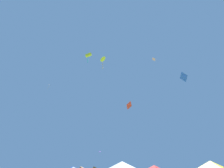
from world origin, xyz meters
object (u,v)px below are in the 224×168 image
object	(u,v)px
kite_yellow_box	(88,55)
kite_black_diamond	(49,85)
kite_blue_diamond	(184,77)
canopy_tent_white	(122,168)
kite_purple_delta	(100,152)
canopy_tent_yellow	(212,168)
kite_pink_diamond	(154,59)
kite_yellow_delta	(103,59)
kite_red_diamond	(129,105)

from	to	relation	value
kite_yellow_box	kite_black_diamond	world-z (taller)	kite_yellow_box
kite_blue_diamond	canopy_tent_white	bearing A→B (deg)	-163.71
canopy_tent_white	kite_purple_delta	world-z (taller)	kite_purple_delta
canopy_tent_yellow	kite_blue_diamond	xyz separation A→B (m)	(1.25, 2.97, 9.43)
canopy_tent_white	kite_black_diamond	xyz separation A→B (m)	(-16.03, 19.97, 18.83)
kite_yellow_box	kite_pink_diamond	distance (m)	14.53
canopy_tent_white	kite_yellow_box	bearing A→B (deg)	114.79
kite_pink_diamond	canopy_tent_white	bearing A→B (deg)	-119.19
canopy_tent_yellow	kite_yellow_delta	xyz separation A→B (m)	(-9.10, 14.06, 21.15)
kite_yellow_delta	kite_pink_diamond	size ratio (longest dim) A/B	2.84
canopy_tent_white	canopy_tent_yellow	bearing A→B (deg)	-7.21
kite_purple_delta	kite_black_diamond	size ratio (longest dim) A/B	0.69
kite_red_diamond	kite_blue_diamond	distance (m)	7.82
kite_yellow_box	kite_pink_diamond	world-z (taller)	kite_pink_diamond
kite_pink_diamond	kite_yellow_delta	bearing A→B (deg)	-170.72
canopy_tent_white	kite_yellow_box	distance (m)	25.80
kite_pink_diamond	canopy_tent_yellow	bearing A→B (deg)	-97.94
canopy_tent_yellow	kite_black_diamond	bearing A→B (deg)	137.00
canopy_tent_yellow	kite_purple_delta	xyz separation A→B (m)	(-9.70, 22.22, 4.14)
kite_purple_delta	canopy_tent_white	bearing A→B (deg)	-80.80
kite_yellow_box	kite_blue_diamond	size ratio (longest dim) A/B	3.37
canopy_tent_white	kite_red_diamond	world-z (taller)	kite_red_diamond
kite_red_diamond	kite_pink_diamond	world-z (taller)	kite_pink_diamond
kite_yellow_box	kite_pink_diamond	size ratio (longest dim) A/B	3.05
canopy_tent_yellow	kite_yellow_box	bearing A→B (deg)	131.90
canopy_tent_white	kite_purple_delta	distance (m)	22.09
kite_purple_delta	kite_black_diamond	world-z (taller)	kite_black_diamond
kite_purple_delta	kite_yellow_box	bearing A→B (deg)	-105.23
kite_yellow_delta	kite_black_diamond	bearing A→B (deg)	153.03
kite_purple_delta	kite_yellow_delta	xyz separation A→B (m)	(0.60, -8.16, 17.01)
kite_purple_delta	kite_blue_diamond	distance (m)	22.77
kite_yellow_delta	kite_blue_diamond	bearing A→B (deg)	-46.98
kite_yellow_delta	kite_blue_diamond	size ratio (longest dim) A/B	3.14
kite_purple_delta	kite_black_diamond	bearing A→B (deg)	-173.35
kite_purple_delta	kite_red_diamond	bearing A→B (deg)	-71.29
kite_blue_diamond	kite_yellow_delta	bearing A→B (deg)	133.02
kite_yellow_delta	kite_black_diamond	xyz separation A→B (m)	(-13.16, 6.69, -2.28)
kite_black_diamond	kite_blue_diamond	distance (m)	30.95
canopy_tent_yellow	kite_yellow_box	distance (m)	28.28
canopy_tent_white	kite_black_diamond	size ratio (longest dim) A/B	2.23
kite_yellow_box	kite_blue_diamond	bearing A→B (deg)	-38.22
canopy_tent_white	canopy_tent_yellow	distance (m)	6.28
kite_red_diamond	kite_black_diamond	distance (m)	24.36
kite_yellow_delta	canopy_tent_white	bearing A→B (deg)	-77.78
kite_black_diamond	kite_blue_diamond	size ratio (longest dim) A/B	1.56
kite_red_diamond	kite_purple_delta	bearing A→B (deg)	108.71
canopy_tent_white	kite_pink_diamond	size ratio (longest dim) A/B	3.15
kite_yellow_delta	kite_pink_diamond	distance (m)	11.56
canopy_tent_yellow	kite_yellow_delta	size ratio (longest dim) A/B	1.09
kite_yellow_box	kite_black_diamond	size ratio (longest dim) A/B	2.16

